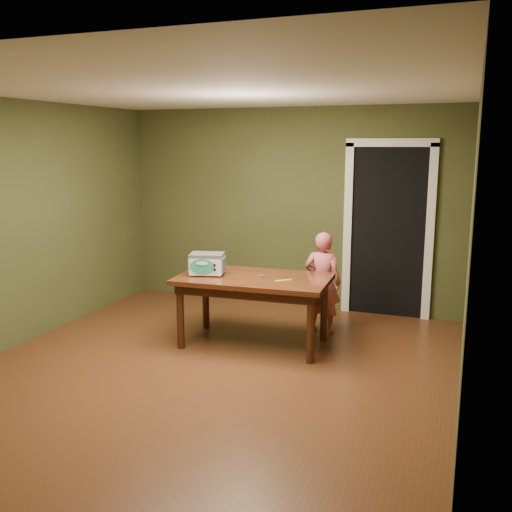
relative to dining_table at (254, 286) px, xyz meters
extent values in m
plane|color=#532C17|center=(-0.13, -0.88, -0.65)|extent=(5.00, 5.00, 0.00)
cube|color=#454927|center=(-0.13, 1.62, 0.65)|extent=(4.50, 0.02, 2.60)
cube|color=#454927|center=(-2.38, -0.88, 0.65)|extent=(0.02, 5.00, 2.60)
cube|color=#454927|center=(2.12, -0.88, 0.65)|extent=(0.02, 5.00, 2.60)
cube|color=white|center=(-0.13, -0.88, 1.95)|extent=(4.50, 5.00, 0.02)
cube|color=black|center=(1.17, 1.92, 0.40)|extent=(0.90, 0.60, 2.10)
cube|color=black|center=(1.17, 1.61, 0.40)|extent=(0.90, 0.02, 2.10)
cube|color=white|center=(0.67, 1.59, 0.40)|extent=(0.10, 0.06, 2.20)
cube|color=white|center=(1.67, 1.59, 0.40)|extent=(0.10, 0.06, 2.20)
cube|color=white|center=(1.17, 1.59, 1.50)|extent=(1.10, 0.06, 0.10)
cube|color=#37180C|center=(0.00, 0.00, 0.07)|extent=(1.65, 0.99, 0.05)
cube|color=#35180D|center=(0.00, 0.00, 0.00)|extent=(1.52, 0.86, 0.10)
cylinder|color=#35180D|center=(-0.68, -0.39, -0.30)|extent=(0.08, 0.08, 0.70)
cylinder|color=#35180D|center=(-0.72, 0.31, -0.30)|extent=(0.08, 0.08, 0.70)
cylinder|color=#35180D|center=(0.72, -0.31, -0.30)|extent=(0.08, 0.08, 0.70)
cylinder|color=#35180D|center=(0.68, 0.39, -0.30)|extent=(0.08, 0.08, 0.70)
cylinder|color=#4C4F54|center=(-0.62, -0.21, 0.11)|extent=(0.02, 0.02, 0.01)
cylinder|color=#4C4F54|center=(-0.67, -0.03, 0.11)|extent=(0.02, 0.02, 0.01)
cylinder|color=#4C4F54|center=(-0.34, -0.14, 0.11)|extent=(0.02, 0.02, 0.01)
cylinder|color=#4C4F54|center=(-0.39, 0.05, 0.11)|extent=(0.02, 0.02, 0.01)
cube|color=white|center=(-0.50, -0.08, 0.21)|extent=(0.40, 0.33, 0.20)
cube|color=#4C4F54|center=(-0.50, -0.08, 0.32)|extent=(0.41, 0.34, 0.03)
cube|color=#4C4F54|center=(-0.68, -0.13, 0.21)|extent=(0.07, 0.22, 0.15)
cube|color=#4C4F54|center=(-0.33, -0.03, 0.21)|extent=(0.07, 0.22, 0.15)
ellipsoid|color=teal|center=(-0.50, -0.21, 0.21)|extent=(0.26, 0.08, 0.17)
cylinder|color=black|center=(-0.37, -0.18, 0.24)|extent=(0.03, 0.02, 0.02)
cylinder|color=black|center=(-0.37, -0.18, 0.18)|extent=(0.02, 0.02, 0.02)
cylinder|color=silver|center=(0.07, 0.00, 0.11)|extent=(0.10, 0.10, 0.02)
cylinder|color=#452617|center=(0.07, 0.00, 0.12)|extent=(0.09, 0.09, 0.01)
cube|color=#EDD567|center=(0.35, -0.06, 0.10)|extent=(0.15, 0.14, 0.01)
imported|color=#CB5360|center=(0.59, 0.67, -0.07)|extent=(0.43, 0.29, 1.17)
camera|label=1|loc=(2.11, -5.50, 1.49)|focal=40.00mm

